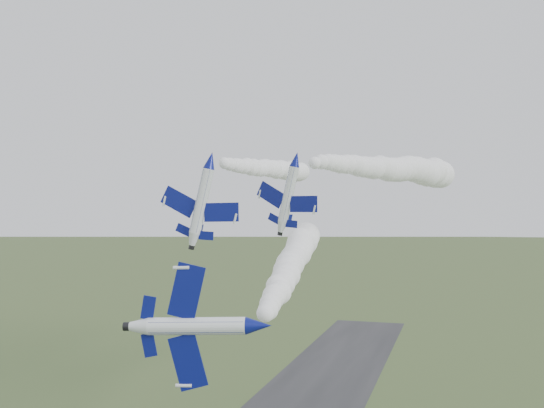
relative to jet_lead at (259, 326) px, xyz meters
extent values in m
cylinder|color=white|center=(-0.07, 0.10, 0.00)|extent=(3.43, 9.16, 1.65)
cone|color=navy|center=(1.07, -5.47, 0.00)|extent=(2.09, 2.64, 1.65)
cone|color=white|center=(-1.17, 5.46, 0.00)|extent=(2.00, 2.22, 1.65)
cylinder|color=black|center=(-1.39, 6.51, 0.00)|extent=(0.95, 0.80, 0.83)
ellipsoid|color=black|center=(0.98, -2.05, 0.01)|extent=(1.70, 3.25, 1.10)
cube|color=navy|center=(-0.48, 0.89, 3.21)|extent=(0.78, 2.58, 4.94)
cube|color=navy|center=(-0.33, 0.92, -3.22)|extent=(0.78, 2.58, 4.94)
cube|color=navy|center=(-1.02, 4.51, 1.71)|extent=(0.39, 1.19, 2.15)
cube|color=navy|center=(-0.94, 4.52, -1.72)|extent=(0.39, 1.19, 2.15)
cube|color=navy|center=(0.44, 4.54, 0.03)|extent=(2.66, 2.16, 0.18)
cylinder|color=white|center=(-16.83, 28.71, 17.76)|extent=(2.32, 9.53, 2.03)
cone|color=navy|center=(-16.65, 22.74, 17.76)|extent=(2.10, 2.54, 2.03)
cone|color=white|center=(-17.00, 34.46, 17.76)|extent=(2.09, 2.09, 2.03)
cylinder|color=black|center=(-17.04, 35.59, 17.76)|extent=(1.05, 0.71, 1.03)
ellipsoid|color=black|center=(-16.61, 26.28, 18.38)|extent=(1.45, 3.29, 1.35)
cube|color=navy|center=(-20.19, 29.51, 18.36)|extent=(5.17, 2.86, 1.33)
cube|color=navy|center=(-13.60, 29.71, 16.83)|extent=(5.17, 2.86, 1.33)
cube|color=navy|center=(-18.73, 33.39, 18.17)|extent=(2.26, 1.31, 0.62)
cube|color=navy|center=(-15.22, 33.50, 17.35)|extent=(2.26, 1.31, 0.62)
cube|color=navy|center=(-16.63, 33.19, 19.19)|extent=(0.75, 1.82, 2.45)
cylinder|color=white|center=(-3.98, 28.23, 17.55)|extent=(3.85, 7.91, 1.68)
cone|color=navy|center=(-5.39, 23.55, 17.55)|extent=(2.20, 2.43, 1.68)
cone|color=white|center=(-2.62, 32.74, 17.55)|extent=(2.09, 2.08, 1.68)
cylinder|color=black|center=(-2.35, 33.63, 17.55)|extent=(0.98, 0.78, 0.85)
ellipsoid|color=black|center=(-4.43, 26.29, 18.05)|extent=(1.84, 2.87, 1.12)
cube|color=navy|center=(-6.37, 29.73, 18.09)|extent=(4.61, 3.32, 1.17)
cube|color=navy|center=(-1.23, 28.18, 16.73)|extent=(4.61, 3.32, 1.17)
cube|color=navy|center=(-4.23, 32.36, 17.91)|extent=(2.03, 1.49, 0.55)
cube|color=navy|center=(-1.49, 31.53, 17.18)|extent=(2.03, 1.49, 0.55)
cube|color=navy|center=(-2.64, 31.65, 18.71)|extent=(1.01, 1.59, 2.00)
camera|label=1|loc=(17.11, -52.01, 10.21)|focal=40.00mm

